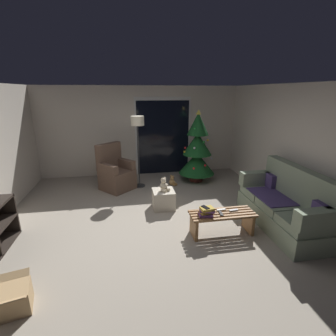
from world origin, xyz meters
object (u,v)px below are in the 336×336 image
object	(u,v)px
cell_phone	(205,207)
armchair	(116,173)
couch	(285,206)
coffee_table	(222,220)
cardboard_box_open_near_shelf	(15,299)
teddy_bear_honey_by_tree	(172,181)
teddy_bear_cream	(164,185)
remote_white	(221,210)
ottoman	(164,199)
christmas_tree	(197,150)
floor_lamp	(138,128)
remote_silver	(234,210)
book_stack	(206,212)
remote_black	(221,214)

from	to	relation	value
cell_phone	armchair	distance (m)	2.89
couch	coffee_table	world-z (taller)	couch
cardboard_box_open_near_shelf	teddy_bear_honey_by_tree	bearing A→B (deg)	54.69
teddy_bear_cream	coffee_table	bearing A→B (deg)	-54.22
remote_white	armchair	bearing A→B (deg)	-145.72
teddy_bear_cream	ottoman	bearing A→B (deg)	125.78
couch	christmas_tree	world-z (taller)	christmas_tree
cell_phone	floor_lamp	xyz separation A→B (m)	(-0.92, 2.51, 0.96)
remote_silver	ottoman	size ratio (longest dim) A/B	0.35
remote_silver	armchair	xyz separation A→B (m)	(-2.04, 2.38, -0.00)
couch	cardboard_box_open_near_shelf	bearing A→B (deg)	-164.40
remote_white	teddy_bear_cream	distance (m)	1.35
remote_silver	christmas_tree	xyz separation A→B (m)	(0.10, 2.59, 0.44)
cardboard_box_open_near_shelf	coffee_table	bearing A→B (deg)	20.80
book_stack	christmas_tree	size ratio (longest dim) A/B	0.15
remote_silver	cardboard_box_open_near_shelf	bearing A→B (deg)	103.63
cell_phone	teddy_bear_cream	xyz separation A→B (m)	(-0.50, 1.18, -0.04)
couch	teddy_bear_cream	size ratio (longest dim) A/B	6.82
armchair	floor_lamp	size ratio (longest dim) A/B	0.63
christmas_tree	teddy_bear_cream	world-z (taller)	christmas_tree
remote_white	book_stack	distance (m)	0.34
cell_phone	couch	bearing A→B (deg)	-20.77
remote_white	teddy_bear_cream	xyz separation A→B (m)	(-0.83, 1.05, 0.10)
armchair	cell_phone	bearing A→B (deg)	-58.40
book_stack	teddy_bear_cream	world-z (taller)	teddy_bear_cream
couch	book_stack	xyz separation A→B (m)	(-1.50, -0.09, 0.06)
coffee_table	floor_lamp	world-z (taller)	floor_lamp
teddy_bear_cream	cardboard_box_open_near_shelf	world-z (taller)	teddy_bear_cream
christmas_tree	floor_lamp	world-z (taller)	christmas_tree
book_stack	cell_phone	world-z (taller)	cell_phone
couch	teddy_bear_cream	bearing A→B (deg)	151.63
couch	remote_white	distance (m)	1.19
book_stack	ottoman	xyz separation A→B (m)	(-0.53, 1.19, -0.27)
book_stack	teddy_bear_honey_by_tree	size ratio (longest dim) A/B	0.98
remote_black	ottoman	distance (m)	1.44
book_stack	couch	bearing A→B (deg)	3.60
remote_black	cell_phone	bearing A→B (deg)	-173.68
remote_silver	remote_white	size ratio (longest dim) A/B	1.00
coffee_table	christmas_tree	world-z (taller)	christmas_tree
coffee_table	book_stack	size ratio (longest dim) A/B	3.93
coffee_table	teddy_bear_cream	size ratio (longest dim) A/B	3.86
coffee_table	teddy_bear_cream	bearing A→B (deg)	125.78
coffee_table	ottoman	bearing A→B (deg)	125.78
coffee_table	cardboard_box_open_near_shelf	xyz separation A→B (m)	(-2.85, -1.08, -0.12)
book_stack	armchair	size ratio (longest dim) A/B	0.25
teddy_bear_honey_by_tree	cardboard_box_open_near_shelf	bearing A→B (deg)	-125.31
couch	cell_phone	bearing A→B (deg)	-176.56
ottoman	cardboard_box_open_near_shelf	world-z (taller)	ottoman
cell_phone	cardboard_box_open_near_shelf	distance (m)	2.76
couch	ottoman	size ratio (longest dim) A/B	4.42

